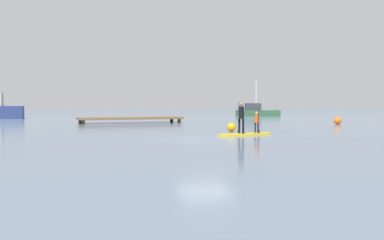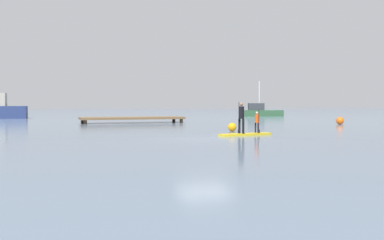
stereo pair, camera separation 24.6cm
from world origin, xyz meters
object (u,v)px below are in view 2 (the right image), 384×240
object	(u,v)px
paddler_adult	(241,116)
motor_boat_small_navy	(260,112)
paddler_child_solo	(257,121)
mooring_buoy_far	(232,127)
paddleboard_near	(246,134)
mooring_buoy_near	(340,121)

from	to	relation	value
paddler_adult	motor_boat_small_navy	size ratio (longest dim) A/B	0.27
motor_boat_small_navy	paddler_adult	bearing A→B (deg)	-120.33
paddler_child_solo	mooring_buoy_far	world-z (taller)	paddler_child_solo
paddler_child_solo	mooring_buoy_far	xyz separation A→B (m)	(0.00, 2.99, -0.47)
paddleboard_near	mooring_buoy_far	size ratio (longest dim) A/B	6.08
paddler_adult	mooring_buoy_far	world-z (taller)	paddler_adult
paddleboard_near	motor_boat_small_navy	xyz separation A→B (m)	(17.17, 29.79, 0.54)
motor_boat_small_navy	paddleboard_near	bearing A→B (deg)	-119.96
paddleboard_near	mooring_buoy_near	xyz separation A→B (m)	(12.13, 7.89, 0.25)
paddleboard_near	mooring_buoy_near	size ratio (longest dim) A/B	5.12
motor_boat_small_navy	mooring_buoy_near	distance (m)	22.47
paddler_adult	motor_boat_small_navy	xyz separation A→B (m)	(17.45, 29.83, -0.40)
motor_boat_small_navy	mooring_buoy_near	size ratio (longest dim) A/B	9.78
motor_boat_small_navy	mooring_buoy_far	world-z (taller)	motor_boat_small_navy
mooring_buoy_near	mooring_buoy_far	world-z (taller)	mooring_buoy_near
paddler_adult	mooring_buoy_far	xyz separation A→B (m)	(0.97, 3.14, -0.75)
paddler_child_solo	motor_boat_small_navy	size ratio (longest dim) A/B	0.21
paddler_adult	motor_boat_small_navy	distance (m)	34.56
paddleboard_near	mooring_buoy_near	distance (m)	14.47
paddleboard_near	mooring_buoy_far	bearing A→B (deg)	77.42
paddleboard_near	motor_boat_small_navy	world-z (taller)	motor_boat_small_navy
paddler_adult	mooring_buoy_near	xyz separation A→B (m)	(12.41, 7.94, -0.70)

